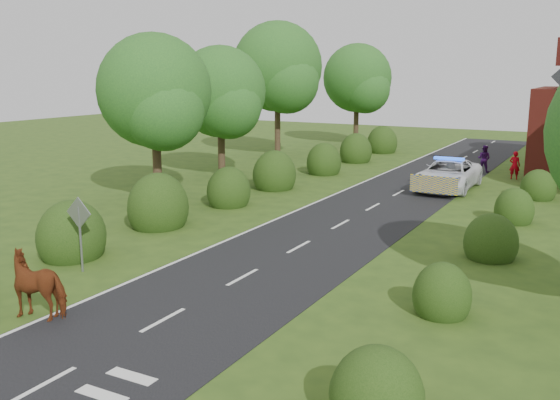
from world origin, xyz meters
The scene contains 14 objects.
ground centered at (0.00, 0.00, 0.00)m, with size 120.00×120.00×0.00m, color #2D4817.
road centered at (0.00, 15.00, 0.01)m, with size 6.00×70.00×0.02m, color black.
road_markings centered at (-1.60, 12.93, 0.03)m, with size 4.96×70.00×0.01m.
hedgerow_left centered at (-6.51, 11.69, 0.75)m, with size 2.75×50.41×3.00m.
hedgerow_right centered at (6.60, 11.21, 0.55)m, with size 2.10×45.78×2.10m.
tree_left_a centered at (-9.75, 11.86, 5.34)m, with size 5.74×5.60×8.38m.
tree_left_b centered at (-11.25, 19.86, 5.04)m, with size 5.74×5.60×8.07m.
tree_left_c centered at (-12.70, 29.83, 6.53)m, with size 6.97×6.80×10.22m.
tree_left_d centered at (-10.23, 39.85, 5.64)m, with size 6.15×6.00×8.89m.
road_sign centered at (-5.00, 2.00, 1.65)m, with size 1.06×0.08×2.53m.
cow centered at (-3.16, -1.23, 0.75)m, with size 1.12×2.12×1.51m, color #611B0E.
police_van centered at (2.04, 22.42, 0.83)m, with size 2.77×6.05×1.81m.
pedestrian_red centered at (4.79, 27.72, 0.86)m, with size 0.63×0.41×1.72m, color #B50613.
pedestrian_purple centered at (2.61, 29.63, 0.88)m, with size 0.86×0.67×1.76m, color #41125C.
Camera 1 is at (10.21, -12.22, 6.55)m, focal length 40.00 mm.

